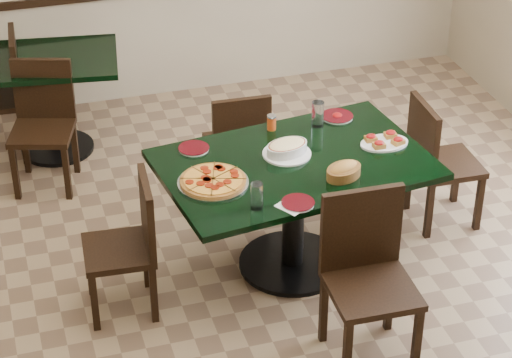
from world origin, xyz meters
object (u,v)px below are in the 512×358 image
object	(u,v)px
back_chair_near	(43,117)
bruschetta_platter	(384,141)
chair_right	(436,157)
bread_basket	(344,171)
back_table	(51,86)
back_chair_left	(3,88)
main_table	(294,188)
chair_near	(367,268)
chair_left	(131,239)
pepperoni_pizza	(213,181)
lasagna_casserole	(287,148)
chair_far	(239,142)

from	to	relation	value
back_chair_near	bruschetta_platter	size ratio (longest dim) A/B	2.89
chair_right	bread_basket	xyz separation A→B (m)	(-0.82, -0.45, 0.30)
back_table	back_chair_left	distance (m)	0.34
back_chair_left	bread_basket	xyz separation A→B (m)	(1.76, -2.17, 0.27)
main_table	chair_near	bearing A→B (deg)	-88.38
main_table	chair_left	world-z (taller)	chair_left
back_chair_left	bread_basket	size ratio (longest dim) A/B	3.44
back_chair_left	pepperoni_pizza	bearing A→B (deg)	30.91
main_table	back_chair_left	world-z (taller)	back_chair_left
main_table	lasagna_casserole	world-z (taller)	lasagna_casserole
back_chair_near	pepperoni_pizza	bearing A→B (deg)	-45.75
chair_left	bruschetta_platter	size ratio (longest dim) A/B	2.77
chair_far	back_chair_left	xyz separation A→B (m)	(-1.44, 1.12, 0.06)
back_chair_left	chair_near	bearing A→B (deg)	35.27
chair_left	pepperoni_pizza	size ratio (longest dim) A/B	2.09
pepperoni_pizza	bruschetta_platter	xyz separation A→B (m)	(1.10, 0.13, 0.01)
chair_right	back_chair_left	world-z (taller)	back_chair_left
back_chair_near	lasagna_casserole	world-z (taller)	back_chair_near
chair_near	bruschetta_platter	xyz separation A→B (m)	(0.45, 0.86, 0.23)
chair_far	bread_basket	distance (m)	1.14
back_table	chair_right	size ratio (longest dim) A/B	1.22
chair_right	back_chair_left	size ratio (longest dim) A/B	0.94
chair_near	back_chair_near	world-z (taller)	chair_near
pepperoni_pizza	bread_basket	xyz separation A→B (m)	(0.73, -0.14, 0.02)
chair_right	bread_basket	bearing A→B (deg)	120.44
chair_far	bread_basket	size ratio (longest dim) A/B	3.06
back_chair_near	bread_basket	distance (m)	2.31
chair_far	back_chair_left	distance (m)	1.83
back_table	chair_left	xyz separation A→B (m)	(0.21, -1.97, -0.05)
back_table	back_chair_near	bearing A→B (deg)	-95.72
back_chair_near	bread_basket	size ratio (longest dim) A/B	3.26
chair_left	back_chair_left	distance (m)	2.11
main_table	bread_basket	distance (m)	0.39
chair_right	chair_left	bearing A→B (deg)	100.50
chair_right	bruschetta_platter	distance (m)	0.56
chair_left	back_chair_near	world-z (taller)	back_chair_near
back_chair_left	lasagna_casserole	world-z (taller)	back_chair_left
pepperoni_pizza	chair_far	bearing A→B (deg)	65.89
chair_left	back_chair_near	distance (m)	1.60
back_table	bruschetta_platter	world-z (taller)	bruschetta_platter
main_table	pepperoni_pizza	size ratio (longest dim) A/B	4.12
chair_near	lasagna_casserole	bearing A→B (deg)	101.01
back_chair_left	lasagna_casserole	bearing A→B (deg)	43.66
chair_far	back_chair_near	world-z (taller)	back_chair_near
chair_right	bruschetta_platter	xyz separation A→B (m)	(-0.45, -0.17, 0.28)
back_chair_near	bruschetta_platter	bearing A→B (deg)	-19.85
bread_basket	back_chair_left	bearing A→B (deg)	105.05
back_table	back_chair_left	size ratio (longest dim) A/B	1.15
main_table	chair_right	xyz separation A→B (m)	(1.03, 0.21, -0.08)
lasagna_casserole	bread_basket	world-z (taller)	bread_basket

